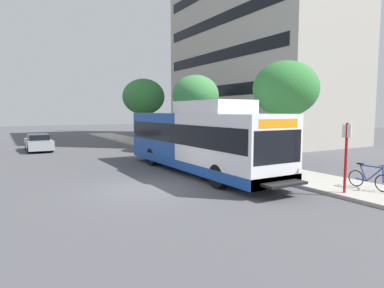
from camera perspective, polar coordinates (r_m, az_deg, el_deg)
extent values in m
plane|color=#4C4C51|center=(21.21, -15.97, -3.16)|extent=(120.00, 120.00, 0.00)
cube|color=#A8A399|center=(22.18, 3.18, -2.39)|extent=(3.00, 56.00, 0.14)
cube|color=white|center=(14.77, 6.61, -0.13)|extent=(2.54, 5.80, 2.73)
cube|color=#19479E|center=(19.70, -3.53, 1.33)|extent=(2.54, 5.80, 2.73)
cube|color=#19479E|center=(17.30, 0.81, -3.07)|extent=(2.57, 11.60, 0.44)
cube|color=black|center=(17.14, 0.81, 1.92)|extent=(2.58, 11.25, 0.96)
cube|color=black|center=(12.59, 14.42, -0.51)|extent=(2.34, 0.10, 1.24)
cube|color=orange|center=(12.52, 14.55, 3.45)|extent=(1.91, 0.08, 0.32)
cube|color=white|center=(15.88, 3.53, 6.31)|extent=(2.16, 4.06, 0.60)
cube|color=black|center=(12.52, 15.53, -6.60)|extent=(1.78, 0.60, 0.10)
cylinder|color=black|center=(13.73, 4.50, -5.55)|extent=(0.30, 1.00, 1.00)
cylinder|color=black|center=(15.11, 11.59, -4.62)|extent=(0.30, 1.00, 1.00)
cylinder|color=black|center=(19.62, -6.84, -2.20)|extent=(0.30, 1.00, 1.00)
cylinder|color=black|center=(20.61, -1.06, -1.79)|extent=(0.30, 1.00, 1.00)
cylinder|color=red|center=(13.52, 24.83, -2.19)|extent=(0.10, 0.10, 2.60)
cube|color=white|center=(13.42, 24.95, 2.04)|extent=(0.04, 0.36, 0.48)
torus|color=black|center=(14.44, 29.90, -5.85)|extent=(0.04, 0.66, 0.66)
torus|color=black|center=(15.01, 26.25, -5.27)|extent=(0.04, 0.66, 0.66)
cylinder|color=navy|center=(14.57, 28.76, -4.62)|extent=(0.05, 0.64, 0.64)
cylinder|color=navy|center=(14.80, 27.26, -4.40)|extent=(0.05, 0.34, 0.62)
cylinder|color=navy|center=(14.60, 28.31, -3.39)|extent=(0.05, 0.90, 0.05)
cylinder|color=navy|center=(14.89, 26.97, -5.45)|extent=(0.05, 0.45, 0.08)
cylinder|color=navy|center=(14.40, 29.88, -4.53)|extent=(0.05, 0.10, 0.67)
cylinder|color=black|center=(14.36, 29.85, -3.20)|extent=(0.52, 0.03, 0.03)
cube|color=black|center=(14.83, 26.83, -3.03)|extent=(0.12, 0.24, 0.06)
cylinder|color=#4C3823|center=(18.21, 15.50, 0.50)|extent=(0.28, 0.28, 2.91)
ellipsoid|color=#337A38|center=(18.18, 15.73, 9.09)|extent=(3.38, 3.38, 2.88)
cylinder|color=#4C3823|center=(25.91, 0.62, 2.20)|extent=(0.28, 0.28, 2.95)
ellipsoid|color=#3D8442|center=(25.90, 0.63, 8.42)|extent=(3.56, 3.56, 3.03)
cylinder|color=#4C3823|center=(34.61, -8.21, 2.97)|extent=(0.28, 0.28, 2.90)
ellipsoid|color=#337A38|center=(34.61, -8.28, 8.02)|extent=(4.27, 4.27, 3.63)
cube|color=#93999E|center=(29.38, -24.77, 0.01)|extent=(1.80, 4.50, 0.70)
cube|color=black|center=(29.44, -24.82, 1.00)|extent=(1.48, 2.34, 0.56)
cylinder|color=black|center=(28.00, -26.11, -0.77)|extent=(0.20, 0.64, 0.64)
cylinder|color=black|center=(28.15, -22.87, -0.61)|extent=(0.20, 0.64, 0.64)
cylinder|color=black|center=(30.68, -26.48, -0.28)|extent=(0.20, 0.64, 0.64)
cylinder|color=black|center=(30.82, -23.51, -0.13)|extent=(0.20, 0.64, 0.64)
cube|color=#ADA89E|center=(38.62, 11.09, 21.55)|extent=(10.07, 20.79, 27.65)
cube|color=black|center=(37.14, 10.74, 3.31)|extent=(10.13, 19.13, 1.10)
cube|color=black|center=(37.17, 10.83, 8.65)|extent=(10.13, 19.13, 1.10)
cube|color=black|center=(37.52, 10.93, 13.92)|extent=(10.13, 19.13, 1.10)
cube|color=black|center=(38.18, 11.03, 19.06)|extent=(10.13, 19.13, 1.10)
cylinder|color=#B7B7BC|center=(49.98, -0.85, 5.62)|extent=(1.10, 1.10, 6.32)
cylinder|color=#B7B7BC|center=(50.38, -0.86, 12.82)|extent=(0.91, 0.91, 6.32)
cylinder|color=#B7B7BC|center=(51.55, -0.87, 19.81)|extent=(0.72, 0.72, 6.32)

